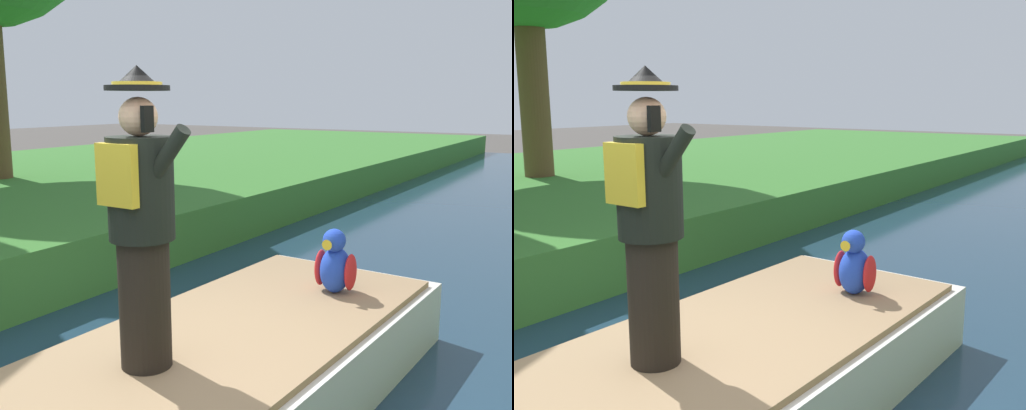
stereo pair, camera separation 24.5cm
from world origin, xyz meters
TOP-DOWN VIEW (x-y plane):
  - boat at (0.00, 0.66)m, footprint 1.95×4.26m
  - person_pirate at (-0.12, -0.11)m, footprint 0.61×0.42m
  - parrot_plush at (0.28, 1.82)m, footprint 0.36×0.34m

SIDE VIEW (x-z plane):
  - boat at x=0.00m, z-range 0.10..0.71m
  - parrot_plush at x=0.28m, z-range 0.67..1.24m
  - person_pirate at x=-0.12m, z-range 0.71..2.56m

